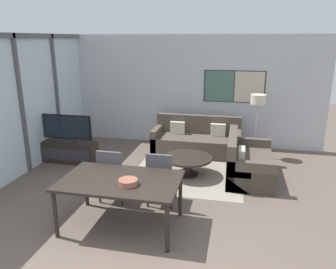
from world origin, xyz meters
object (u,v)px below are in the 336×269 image
object	(u,v)px
television	(66,128)
dining_chair_left	(112,173)
dining_table	(121,184)
sofa_main	(197,141)
dining_chair_centre	(161,176)
floor_lamp	(258,104)
coffee_table	(188,161)
fruit_bowl	(128,182)
tv_console	(68,152)
sofa_side	(246,164)

from	to	relation	value
television	dining_chair_left	bearing A→B (deg)	-42.51
dining_table	sofa_main	bearing A→B (deg)	79.44
dining_chair_centre	floor_lamp	size ratio (longest dim) A/B	0.63
sofa_main	dining_chair_left	xyz separation A→B (m)	(-1.07, -2.81, 0.24)
television	dining_chair_left	world-z (taller)	television
sofa_main	floor_lamp	distance (m)	1.69
coffee_table	dining_table	world-z (taller)	dining_table
dining_chair_centre	floor_lamp	xyz separation A→B (m)	(1.62, 2.76, 0.73)
coffee_table	dining_table	distance (m)	2.21
dining_chair_left	fruit_bowl	xyz separation A→B (m)	(0.58, -0.86, 0.28)
sofa_main	floor_lamp	bearing A→B (deg)	-0.55
dining_table	dining_chair_centre	distance (m)	0.88
tv_console	television	bearing A→B (deg)	90.00
tv_console	dining_chair_centre	bearing A→B (deg)	-30.90
sofa_side	dining_chair_centre	world-z (taller)	dining_chair_centre
fruit_bowl	sofa_main	bearing A→B (deg)	82.43
coffee_table	fruit_bowl	size ratio (longest dim) A/B	3.69
sofa_main	coffee_table	world-z (taller)	sofa_main
sofa_main	dining_chair_centre	bearing A→B (deg)	-95.00
coffee_table	dining_chair_left	xyz separation A→B (m)	(-1.07, -1.36, 0.22)
dining_table	floor_lamp	distance (m)	4.10
coffee_table	floor_lamp	size ratio (longest dim) A/B	0.68
sofa_main	dining_chair_left	world-z (taller)	dining_chair_left
tv_console	sofa_main	size ratio (longest dim) A/B	0.63
dining_table	floor_lamp	world-z (taller)	floor_lamp
tv_console	dining_chair_centre	distance (m)	2.95
dining_table	dining_chair_centre	size ratio (longest dim) A/B	1.82
sofa_main	dining_table	distance (m)	3.61
sofa_main	fruit_bowl	distance (m)	3.74
coffee_table	dining_chair_left	distance (m)	1.75
dining_table	dining_chair_left	bearing A→B (deg)	120.21
television	coffee_table	xyz separation A→B (m)	(2.76, -0.19, -0.49)
tv_console	fruit_bowl	size ratio (longest dim) A/B	4.86
sofa_side	dining_table	distance (m)	2.91
tv_console	television	size ratio (longest dim) A/B	1.10
television	dining_chair_left	distance (m)	2.31
floor_lamp	dining_chair_left	bearing A→B (deg)	-131.19
dining_table	coffee_table	bearing A→B (deg)	72.43
fruit_bowl	floor_lamp	xyz separation A→B (m)	(1.86, 3.66, 0.46)
dining_table	floor_lamp	size ratio (longest dim) A/B	1.15
dining_chair_left	floor_lamp	world-z (taller)	floor_lamp
tv_console	dining_chair_left	xyz separation A→B (m)	(1.69, -1.55, 0.28)
sofa_side	fruit_bowl	distance (m)	2.94
television	coffee_table	world-z (taller)	television
coffee_table	sofa_side	bearing A→B (deg)	8.02
sofa_side	floor_lamp	xyz separation A→B (m)	(0.22, 1.27, 0.97)
tv_console	fruit_bowl	distance (m)	3.36
television	floor_lamp	distance (m)	4.35
sofa_side	floor_lamp	world-z (taller)	floor_lamp
tv_console	television	distance (m)	0.54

